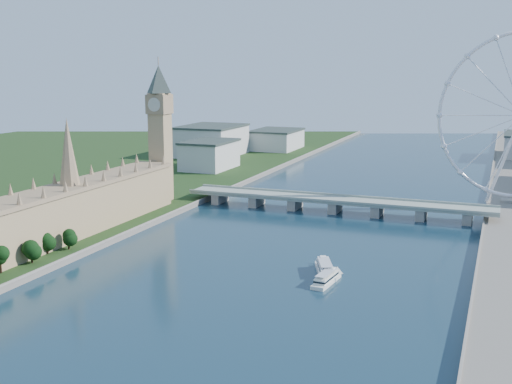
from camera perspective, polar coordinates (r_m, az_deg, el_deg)
The scene contains 6 objects.
parliament_range at distance 395.99m, azimuth -16.09°, elevation -1.51°, with size 24.00×200.00×70.00m.
big_ben at distance 478.59m, azimuth -8.56°, elevation 6.73°, with size 20.02×20.02×110.00m.
westminster_bridge at distance 459.85m, azimuth 7.07°, elevation -0.96°, with size 220.00×22.00×9.50m.
city_skyline at distance 705.32m, azimuth 15.41°, elevation 3.75°, with size 505.00×280.00×32.00m.
tour_boat_near at distance 325.19m, azimuth 6.14°, elevation -7.22°, with size 7.67×30.01×6.63m, color white, non-canonical shape.
tour_boat_far at distance 311.22m, azimuth 6.25°, elevation -8.07°, with size 6.89×27.10×5.96m, color silver, non-canonical shape.
Camera 1 is at (108.27, -136.74, 101.50)m, focal length 45.00 mm.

